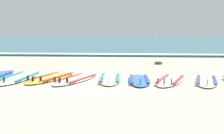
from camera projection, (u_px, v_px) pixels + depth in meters
ground_plane at (88, 82)px, 7.93m from camera, size 80.00×80.00×0.00m
sea at (132, 40)px, 45.46m from camera, size 80.00×60.00×0.10m
wave_foam_strip at (115, 55)px, 16.23m from camera, size 80.00×1.00×0.11m
surfboard_2 at (20, 77)px, 8.46m from camera, size 0.68×2.59×0.18m
surfboard_3 at (52, 77)px, 8.44m from camera, size 1.05×2.43×0.18m
surfboard_4 at (76, 79)px, 8.16m from camera, size 1.07×2.27×0.18m
surfboard_5 at (110, 79)px, 8.24m from camera, size 0.69×2.21×0.18m
surfboard_6 at (139, 80)px, 8.01m from camera, size 0.59×2.06×0.18m
surfboard_7 at (171, 80)px, 7.96m from camera, size 1.04×2.20×0.18m
surfboard_8 at (206, 81)px, 7.86m from camera, size 0.83×2.08×0.18m
seaweed_clump_near_shoreline at (158, 63)px, 12.20m from camera, size 0.31×0.25×0.11m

